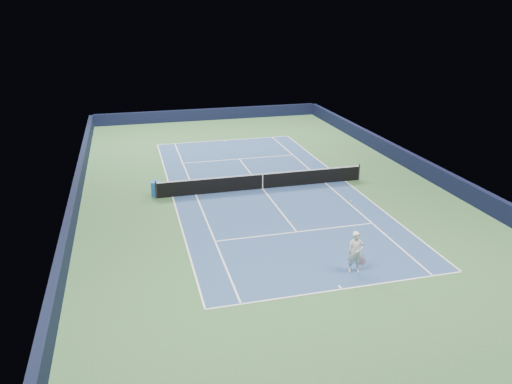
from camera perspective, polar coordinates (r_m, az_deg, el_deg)
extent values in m
plane|color=#315830|center=(30.57, 0.76, 0.38)|extent=(40.00, 40.00, 0.00)
cube|color=black|center=(49.10, -5.46, 8.82)|extent=(22.00, 0.35, 1.10)
cube|color=black|center=(34.72, 18.27, 2.79)|extent=(0.35, 40.00, 1.10)
cube|color=black|center=(29.57, -19.91, -0.50)|extent=(0.35, 40.00, 1.10)
cube|color=navy|center=(30.57, 0.76, 0.39)|extent=(10.97, 23.77, 0.01)
cube|color=white|center=(41.61, -3.61, 5.92)|extent=(10.97, 0.08, 0.00)
cube|color=white|center=(20.47, 9.78, -10.90)|extent=(10.97, 0.08, 0.00)
cube|color=white|center=(32.37, 10.16, 1.25)|extent=(0.08, 23.77, 0.00)
cube|color=white|center=(29.67, -9.51, -0.54)|extent=(0.08, 23.77, 0.00)
cube|color=white|center=(31.84, 7.91, 1.05)|extent=(0.08, 23.77, 0.00)
cube|color=white|center=(29.80, -6.90, -0.30)|extent=(0.08, 23.77, 0.00)
cube|color=white|center=(36.45, -1.92, 3.79)|extent=(8.23, 0.08, 0.00)
cube|color=white|center=(24.93, 4.67, -4.57)|extent=(8.23, 0.08, 0.00)
cube|color=white|center=(30.56, 0.76, 0.40)|extent=(0.08, 12.80, 0.00)
cube|color=white|center=(41.47, -3.57, 5.87)|extent=(0.08, 0.30, 0.00)
cube|color=white|center=(20.59, 9.60, -10.69)|extent=(0.08, 0.30, 0.00)
cylinder|color=black|center=(29.43, -11.34, 0.25)|extent=(0.10, 0.10, 1.07)
cylinder|color=black|center=(32.59, 11.68, 2.25)|extent=(0.10, 0.10, 1.07)
cube|color=black|center=(30.41, 0.76, 1.19)|extent=(12.80, 0.03, 0.91)
cube|color=white|center=(30.25, 0.76, 2.06)|extent=(12.80, 0.04, 0.06)
cube|color=white|center=(30.41, 0.76, 1.19)|extent=(0.05, 0.04, 0.91)
cube|color=blue|center=(29.90, -11.39, 0.38)|extent=(0.57, 0.52, 0.88)
cube|color=silver|center=(29.91, -10.84, 0.45)|extent=(0.07, 0.39, 0.39)
imported|color=silver|center=(21.36, 11.31, -6.77)|extent=(0.74, 0.56, 1.84)
cylinder|color=#C9829F|center=(21.55, 12.10, -7.24)|extent=(0.03, 0.03, 0.30)
cylinder|color=black|center=(21.67, 12.05, -7.80)|extent=(0.30, 0.02, 0.30)
cylinder|color=#C982A1|center=(21.67, 12.05, -7.80)|extent=(0.33, 0.03, 0.33)
sphere|color=#C2CF2C|center=(21.42, 10.77, -1.00)|extent=(0.07, 0.07, 0.07)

